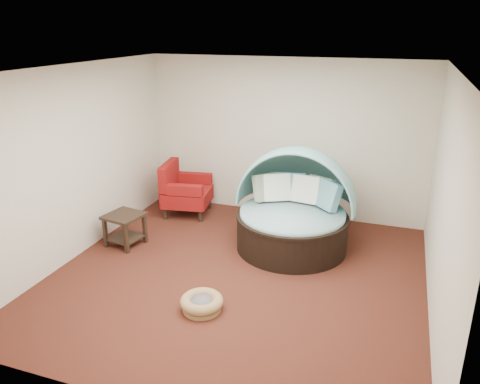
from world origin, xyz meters
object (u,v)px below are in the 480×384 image
(canopy_daybed, at_px, (294,202))
(side_table, at_px, (125,225))
(pet_basket, at_px, (202,303))
(red_armchair, at_px, (184,190))

(canopy_daybed, relative_size, side_table, 3.00)
(canopy_daybed, xyz_separation_m, side_table, (-2.51, -0.85, -0.40))
(pet_basket, bearing_deg, side_table, 145.80)
(canopy_daybed, distance_m, pet_basket, 2.30)
(side_table, bearing_deg, pet_basket, -34.20)
(pet_basket, distance_m, side_table, 2.27)
(pet_basket, height_order, red_armchair, red_armchair)
(red_armchair, bearing_deg, canopy_daybed, -25.70)
(red_armchair, relative_size, side_table, 1.55)
(pet_basket, xyz_separation_m, side_table, (-1.87, 1.27, 0.24))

